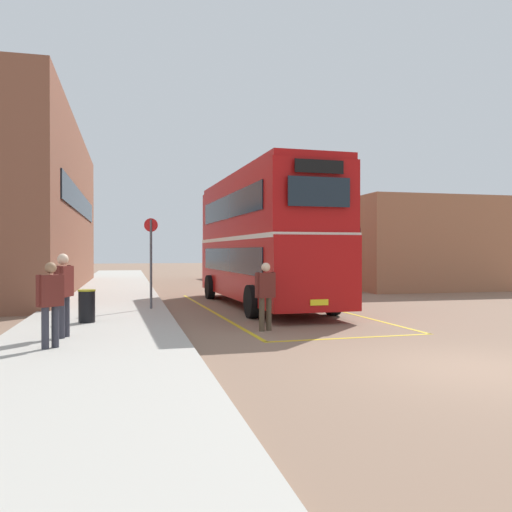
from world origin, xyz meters
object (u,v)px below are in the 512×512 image
Objects in this scene: single_deck_bus at (253,257)px; litter_bin at (87,306)px; bus_stop_sign at (151,255)px; pedestrian_boarding at (265,291)px; pedestrian_waiting_far at (50,299)px; double_decker_bus at (262,237)px; pedestrian_waiting_near at (64,288)px.

litter_bin is (-9.41, -20.93, -1.07)m from single_deck_bus.
bus_stop_sign is at bearing -113.06° from single_deck_bus.
pedestrian_boarding is at bearing -102.48° from single_deck_bus.
bus_stop_sign reaches higher than pedestrian_waiting_far.
double_decker_bus is at bearing 51.94° from pedestrian_waiting_far.
single_deck_bus is 5.33× the size of pedestrian_waiting_near.
single_deck_bus is 3.29× the size of bus_stop_sign.
bus_stop_sign is at bearing 69.10° from pedestrian_waiting_near.
bus_stop_sign is at bearing -162.82° from double_decker_bus.
litter_bin is (0.40, 3.69, -0.52)m from pedestrian_waiting_far.
single_deck_bus is 23.12m from pedestrian_boarding.
double_decker_bus is 6.00× the size of pedestrian_waiting_near.
pedestrian_waiting_near is (-9.70, -23.35, -0.44)m from single_deck_bus.
bus_stop_sign is at bearing 59.48° from litter_bin.
double_decker_bus is 17.06m from single_deck_bus.
pedestrian_waiting_near is at bearing -110.90° from bus_stop_sign.
single_deck_bus reaches higher than pedestrian_waiting_far.
bus_stop_sign is at bearing 119.51° from pedestrian_boarding.
pedestrian_waiting_far is at bearing -111.71° from single_deck_bus.
pedestrian_waiting_near is at bearing -132.50° from double_decker_bus.
pedestrian_waiting_far is 7.11m from bus_stop_sign.
double_decker_bus is 1.13× the size of single_deck_bus.
pedestrian_waiting_near is 2.52m from litter_bin.
single_deck_bus is at bearing 66.94° from bus_stop_sign.
pedestrian_waiting_near is (-4.71, -0.79, 0.21)m from pedestrian_boarding.
double_decker_bus reaches higher than single_deck_bus.
pedestrian_boarding is 0.95× the size of pedestrian_waiting_near.
pedestrian_waiting_far is at bearing -156.75° from pedestrian_boarding.
bus_stop_sign reaches higher than single_deck_bus.
bus_stop_sign reaches higher than pedestrian_boarding.
single_deck_bus is at bearing 67.44° from pedestrian_waiting_near.
pedestrian_waiting_near reaches higher than litter_bin.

